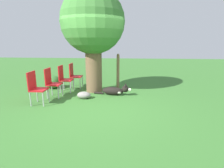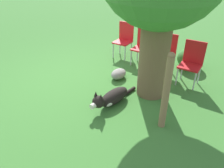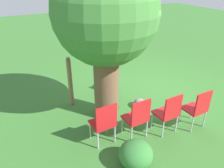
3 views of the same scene
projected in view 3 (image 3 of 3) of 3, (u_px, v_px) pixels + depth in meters
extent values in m
plane|color=#38702D|center=(149.00, 92.00, 6.34)|extent=(30.00, 30.00, 0.00)
cylinder|color=brown|center=(106.00, 81.00, 4.97)|extent=(0.57, 0.57, 1.82)
sphere|color=#427F38|center=(105.00, 12.00, 4.28)|extent=(2.16, 2.16, 2.16)
ellipsoid|color=black|center=(109.00, 92.00, 6.07)|extent=(0.75, 0.37, 0.28)
ellipsoid|color=silver|center=(106.00, 89.00, 6.24)|extent=(0.28, 0.27, 0.17)
sphere|color=black|center=(104.00, 83.00, 6.38)|extent=(0.25, 0.25, 0.23)
cylinder|color=silver|center=(102.00, 81.00, 6.49)|extent=(0.11, 0.11, 0.10)
cone|color=black|center=(102.00, 79.00, 6.29)|extent=(0.07, 0.07, 0.10)
cone|color=black|center=(106.00, 78.00, 6.33)|extent=(0.07, 0.07, 0.10)
cylinder|color=black|center=(115.00, 104.00, 5.71)|extent=(0.33, 0.11, 0.07)
cylinder|color=#846647|center=(70.00, 83.00, 5.50)|extent=(0.11, 0.11, 1.25)
sphere|color=#846647|center=(68.00, 59.00, 5.21)|extent=(0.10, 0.10, 0.10)
cube|color=red|center=(194.00, 109.00, 4.81)|extent=(0.43, 0.45, 0.04)
cube|color=red|center=(203.00, 103.00, 4.54)|extent=(0.04, 0.44, 0.50)
cylinder|color=#B7B7BC|center=(180.00, 116.00, 4.97)|extent=(0.03, 0.03, 0.41)
cylinder|color=#B7B7BC|center=(192.00, 111.00, 5.14)|extent=(0.03, 0.03, 0.41)
cylinder|color=#B7B7BC|center=(192.00, 124.00, 4.69)|extent=(0.03, 0.03, 0.41)
cylinder|color=#B7B7BC|center=(204.00, 119.00, 4.86)|extent=(0.03, 0.03, 0.41)
cube|color=red|center=(165.00, 113.00, 4.66)|extent=(0.43, 0.45, 0.04)
cube|color=red|center=(173.00, 107.00, 4.39)|extent=(0.04, 0.44, 0.50)
cylinder|color=#B7B7BC|center=(152.00, 120.00, 4.82)|extent=(0.03, 0.03, 0.41)
cylinder|color=#B7B7BC|center=(165.00, 115.00, 4.99)|extent=(0.03, 0.03, 0.41)
cylinder|color=#B7B7BC|center=(163.00, 129.00, 4.54)|extent=(0.03, 0.03, 0.41)
cylinder|color=#B7B7BC|center=(176.00, 124.00, 4.71)|extent=(0.03, 0.03, 0.41)
cube|color=red|center=(135.00, 118.00, 4.51)|extent=(0.43, 0.45, 0.04)
cube|color=red|center=(141.00, 112.00, 4.24)|extent=(0.04, 0.44, 0.50)
cylinder|color=#B7B7BC|center=(122.00, 125.00, 4.67)|extent=(0.03, 0.03, 0.41)
cylinder|color=#B7B7BC|center=(137.00, 120.00, 4.84)|extent=(0.03, 0.03, 0.41)
cylinder|color=#B7B7BC|center=(131.00, 135.00, 4.39)|extent=(0.03, 0.03, 0.41)
cylinder|color=#B7B7BC|center=(147.00, 129.00, 4.56)|extent=(0.03, 0.03, 0.41)
cube|color=red|center=(102.00, 123.00, 4.36)|extent=(0.43, 0.45, 0.04)
cube|color=red|center=(107.00, 117.00, 4.09)|extent=(0.04, 0.44, 0.50)
cylinder|color=#B7B7BC|center=(90.00, 130.00, 4.52)|extent=(0.03, 0.03, 0.41)
cylinder|color=#B7B7BC|center=(106.00, 124.00, 4.68)|extent=(0.03, 0.03, 0.41)
cylinder|color=#B7B7BC|center=(98.00, 140.00, 4.24)|extent=(0.03, 0.03, 0.41)
cylinder|color=#B7B7BC|center=(115.00, 134.00, 4.41)|extent=(0.03, 0.03, 0.41)
ellipsoid|color=gray|center=(141.00, 104.00, 5.59)|extent=(0.43, 0.30, 0.22)
ellipsoid|color=#337533|center=(136.00, 154.00, 3.86)|extent=(0.61, 0.61, 0.49)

